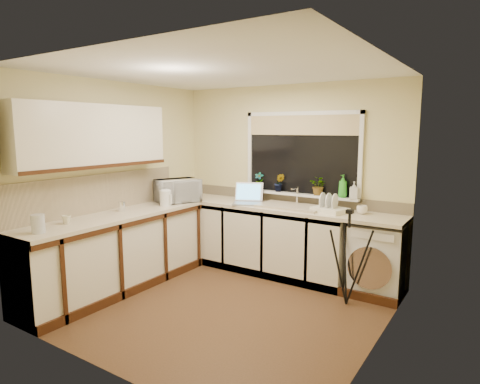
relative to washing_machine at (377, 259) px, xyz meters
name	(u,v)px	position (x,y,z in m)	size (l,w,h in m)	color
floor	(223,305)	(-1.28, -1.24, -0.41)	(3.20, 3.20, 0.00)	brown
ceiling	(222,71)	(-1.28, -1.24, 2.04)	(3.20, 3.20, 0.00)	white
wall_back	(288,178)	(-1.28, 0.26, 0.82)	(3.20, 3.20, 0.00)	beige
wall_front	(103,219)	(-1.28, -2.74, 0.82)	(3.20, 3.20, 0.00)	beige
wall_left	(118,182)	(-2.88, -1.24, 0.82)	(3.00, 3.00, 0.00)	beige
wall_right	(380,209)	(0.32, -1.24, 0.82)	(3.00, 3.00, 0.00)	beige
base_cabinet_back	(255,237)	(-1.61, -0.04, 0.02)	(2.55, 0.60, 0.86)	silver
base_cabinet_left	(118,254)	(-2.58, -1.54, 0.02)	(0.54, 2.40, 0.86)	silver
worktop_back	(277,207)	(-1.28, -0.04, 0.47)	(3.20, 0.60, 0.04)	beige
worktop_left	(116,216)	(-2.58, -1.54, 0.47)	(0.60, 2.40, 0.04)	beige
upper_cabinet	(93,136)	(-2.72, -1.69, 1.39)	(0.28, 1.90, 0.70)	silver
splashback_left	(99,193)	(-2.87, -1.54, 0.72)	(0.02, 2.40, 0.45)	beige
splashback_back	(287,197)	(-1.28, 0.25, 0.56)	(3.20, 0.02, 0.14)	beige
window_glass	(302,155)	(-1.08, 0.25, 1.14)	(1.50, 0.02, 1.00)	black
window_blind	(301,125)	(-1.08, 0.22, 1.52)	(1.50, 0.02, 0.25)	tan
windowsill	(299,194)	(-1.08, 0.19, 0.63)	(1.60, 0.14, 0.03)	white
sink	(291,206)	(-1.08, -0.04, 0.51)	(0.82, 0.46, 0.03)	tan
faucet	(297,196)	(-1.08, 0.14, 0.61)	(0.03, 0.03, 0.24)	silver
washing_machine	(377,259)	(0.00, 0.00, 0.00)	(0.57, 0.55, 0.81)	silver
laptop	(248,198)	(-1.69, -0.09, 0.56)	(0.49, 0.50, 0.26)	gray
kettle	(166,198)	(-2.48, -0.82, 0.59)	(0.15, 0.15, 0.19)	white
dish_rack	(330,210)	(-0.56, -0.06, 0.52)	(0.38, 0.29, 0.06)	white
tripod	(348,258)	(-0.18, -0.49, 0.12)	(0.50, 0.50, 1.04)	black
glass_jug	(38,224)	(-2.52, -2.52, 0.58)	(0.12, 0.12, 0.18)	silver
steel_jar	(122,206)	(-2.67, -1.37, 0.55)	(0.09, 0.09, 0.12)	white
microwave	(178,191)	(-2.54, -0.52, 0.65)	(0.56, 0.38, 0.31)	silver
plant_a	(259,181)	(-1.68, 0.19, 0.76)	(0.13, 0.09, 0.24)	#999999
plant_b	(279,183)	(-1.36, 0.17, 0.77)	(0.13, 0.11, 0.24)	#999999
plant_d	(319,186)	(-0.80, 0.18, 0.76)	(0.22, 0.19, 0.24)	#999999
soap_bottle_green	(343,186)	(-0.50, 0.18, 0.78)	(0.11, 0.11, 0.28)	green
soap_bottle_clear	(354,190)	(-0.35, 0.16, 0.75)	(0.09, 0.10, 0.21)	#999999
cup_back	(362,210)	(-0.21, 0.04, 0.54)	(0.12, 0.12, 0.10)	white
cup_left	(66,220)	(-2.64, -2.14, 0.54)	(0.10, 0.10, 0.09)	beige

